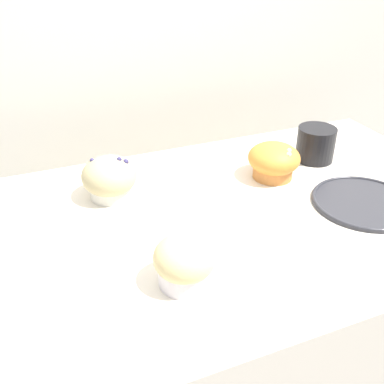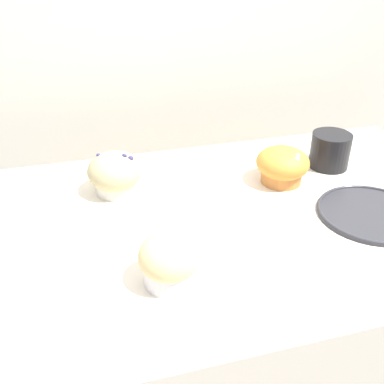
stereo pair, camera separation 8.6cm
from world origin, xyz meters
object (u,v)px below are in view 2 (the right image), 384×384
Objects in this scene: muffin_front_center at (169,261)px; muffin_back_right at (115,174)px; coffee_cup at (330,149)px; muffin_back_left at (282,165)px; serving_plate at (371,213)px.

muffin_front_center is 0.86× the size of muffin_back_right.
coffee_cup is at bearing -1.41° from muffin_back_right.
muffin_front_center reaches higher than muffin_back_left.
coffee_cup is at bearing 16.35° from muffin_back_left.
muffin_back_right reaches higher than serving_plate.
muffin_back_left is at bearing -163.65° from coffee_cup.
coffee_cup reaches higher than serving_plate.
coffee_cup is (0.45, 0.29, 0.00)m from muffin_front_center.
muffin_back_left is 1.03× the size of muffin_back_right.
muffin_back_left is at bearing -8.55° from muffin_back_right.
muffin_back_left is 0.55× the size of serving_plate.
muffin_back_right is 0.49m from coffee_cup.
serving_plate is (0.11, -0.17, -0.04)m from muffin_back_left.
serving_plate is at bearing -97.54° from coffee_cup.
muffin_front_center is 0.30m from muffin_back_right.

